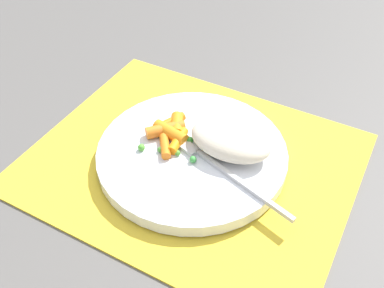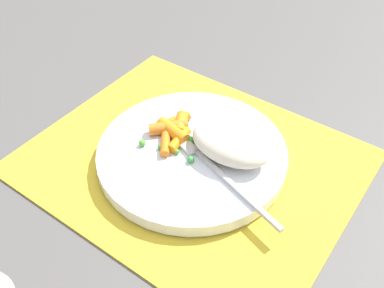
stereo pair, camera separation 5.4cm
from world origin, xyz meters
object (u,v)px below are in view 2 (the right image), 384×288
carrot_portion (173,130)px  fork (213,167)px  plate (192,154)px  rice_mound (230,143)px

carrot_portion → fork: size_ratio=0.45×
plate → fork: bearing=162.7°
plate → rice_mound: 0.06m
rice_mound → carrot_portion: rice_mound is taller
plate → fork: (-0.04, 0.01, 0.01)m
rice_mound → carrot_portion: bearing=8.6°
rice_mound → fork: bearing=86.3°
plate → rice_mound: bearing=-152.8°
carrot_portion → rice_mound: bearing=-171.4°
rice_mound → carrot_portion: 0.09m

